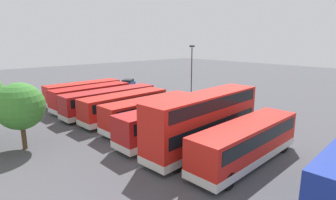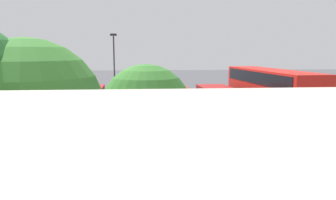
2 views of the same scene
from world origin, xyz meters
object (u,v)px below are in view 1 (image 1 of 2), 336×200
object	(u,v)px
bus_single_deck_fifth	(125,106)
bus_single_deck_far_end	(84,92)
lamp_post_tall	(192,69)
bus_single_deck_near_end	(247,141)
bus_single_deck_seventh	(92,97)
bus_single_deck_fourth	(150,112)
waste_bin_yellow	(176,98)
bus_single_deck_sixth	(110,101)
bus_double_decker_second	(204,120)
bus_single_deck_third	(171,121)
car_hatchback_silver	(128,83)

from	to	relation	value
bus_single_deck_fifth	bus_single_deck_far_end	distance (m)	10.41
bus_single_deck_fifth	lamp_post_tall	xyz separation A→B (m)	(1.89, -12.58, 3.00)
bus_single_deck_near_end	bus_single_deck_seventh	bearing A→B (deg)	2.53
bus_single_deck_fourth	bus_single_deck_far_end	distance (m)	14.21
bus_single_deck_fourth	waste_bin_yellow	bearing A→B (deg)	-56.20
bus_single_deck_sixth	bus_single_deck_far_end	bearing A→B (deg)	-0.47
bus_single_deck_seventh	bus_single_deck_near_end	bearing A→B (deg)	-177.47
bus_single_deck_near_end	bus_single_deck_fourth	bearing A→B (deg)	0.12
bus_single_deck_near_end	bus_single_deck_fifth	size ratio (longest dim) A/B	1.04
bus_single_deck_sixth	waste_bin_yellow	bearing A→B (deg)	-92.13
bus_single_deck_near_end	waste_bin_yellow	xyz separation A→B (m)	(17.63, -10.01, -1.15)
bus_single_deck_near_end	bus_single_deck_sixth	xyz separation A→B (m)	(18.02, 0.44, 0.00)
bus_double_decker_second	bus_single_deck_third	bearing A→B (deg)	6.31
bus_single_deck_third	bus_single_deck_fifth	distance (m)	7.56
bus_double_decker_second	bus_single_deck_sixth	distance (m)	14.37
bus_single_deck_sixth	bus_single_deck_third	bearing A→B (deg)	178.84
car_hatchback_silver	waste_bin_yellow	size ratio (longest dim) A/B	4.47
car_hatchback_silver	lamp_post_tall	bearing A→B (deg)	-178.36
car_hatchback_silver	bus_single_deck_fourth	bearing A→B (deg)	151.49
bus_single_deck_far_end	waste_bin_yellow	distance (m)	12.86
bus_single_deck_far_end	car_hatchback_silver	distance (m)	14.02
bus_single_deck_sixth	lamp_post_tall	distance (m)	12.93
bus_single_deck_third	bus_single_deck_sixth	xyz separation A→B (m)	(10.86, -0.22, 0.00)
car_hatchback_silver	waste_bin_yellow	distance (m)	14.79
bus_double_decker_second	waste_bin_yellow	bearing A→B (deg)	-36.39
bus_single_deck_far_end	car_hatchback_silver	xyz separation A→B (m)	(7.21, -11.99, -0.92)
bus_single_deck_fourth	bus_single_deck_far_end	bearing A→B (deg)	1.43
bus_single_deck_near_end	bus_double_decker_second	world-z (taller)	bus_double_decker_second
bus_single_deck_fifth	bus_single_deck_far_end	world-z (taller)	same
bus_single_deck_fourth	car_hatchback_silver	bearing A→B (deg)	-28.51
bus_single_deck_near_end	bus_single_deck_far_end	bearing A→B (deg)	0.86
car_hatchback_silver	bus_single_deck_fifth	bearing A→B (deg)	145.46
bus_single_deck_third	bus_single_deck_far_end	world-z (taller)	same
bus_single_deck_fifth	waste_bin_yellow	world-z (taller)	bus_single_deck_fifth
bus_single_deck_seventh	waste_bin_yellow	size ratio (longest dim) A/B	10.84
bus_single_deck_seventh	bus_single_deck_fourth	bearing A→B (deg)	-175.03
lamp_post_tall	bus_single_deck_far_end	bearing A→B (deg)	55.59
bus_single_deck_seventh	lamp_post_tall	bearing A→B (deg)	-111.38
waste_bin_yellow	bus_single_deck_near_end	bearing A→B (deg)	150.42
bus_single_deck_third	lamp_post_tall	size ratio (longest dim) A/B	1.39
bus_single_deck_third	bus_single_deck_fourth	xyz separation A→B (m)	(3.76, -0.63, -0.00)
lamp_post_tall	bus_single_deck_fifth	bearing A→B (deg)	98.54
bus_single_deck_sixth	car_hatchback_silver	xyz separation A→B (m)	(14.31, -12.05, -0.92)
bus_single_deck_near_end	bus_single_deck_fifth	world-z (taller)	same
bus_single_deck_fifth	waste_bin_yellow	size ratio (longest dim) A/B	10.87
bus_single_deck_sixth	bus_single_deck_far_end	size ratio (longest dim) A/B	1.13
bus_single_deck_fourth	bus_single_deck_third	bearing A→B (deg)	170.44
bus_single_deck_fourth	lamp_post_tall	size ratio (longest dim) A/B	1.34
car_hatchback_silver	waste_bin_yellow	xyz separation A→B (m)	(-14.70, 1.60, -0.22)
bus_single_deck_fourth	waste_bin_yellow	size ratio (longest dim) A/B	11.11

